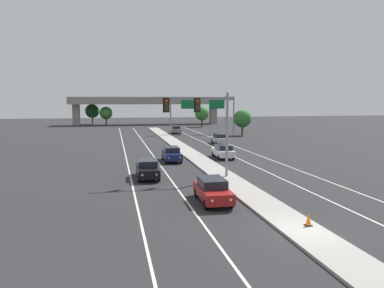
{
  "coord_description": "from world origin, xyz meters",
  "views": [
    {
      "loc": [
        -9.34,
        -16.58,
        6.68
      ],
      "look_at": [
        -3.2,
        12.33,
        3.2
      ],
      "focal_mm": 34.63,
      "sensor_mm": 36.0,
      "label": 1
    }
  ],
  "objects_px": {
    "highway_sign_gantry": "(203,103)",
    "car_oncoming_navy": "(172,154)",
    "car_receding_white": "(223,151)",
    "tree_far_right_b": "(242,119)",
    "car_oncoming_red": "(213,190)",
    "tree_far_right_c": "(202,113)",
    "tree_far_left_a": "(92,111)",
    "overhead_signal_mast": "(204,117)",
    "car_receding_grey": "(176,129)",
    "tree_far_left_b": "(106,113)",
    "car_receding_silver": "(220,139)",
    "traffic_cone_median_nose": "(308,219)",
    "car_oncoming_black": "(147,169)"
  },
  "relations": [
    {
      "from": "car_receding_grey",
      "to": "car_oncoming_red",
      "type": "bearing_deg",
      "value": -96.73
    },
    {
      "from": "tree_far_left_a",
      "to": "tree_far_left_b",
      "type": "xyz_separation_m",
      "value": [
        3.83,
        -3.99,
        -0.48
      ]
    },
    {
      "from": "car_receding_white",
      "to": "traffic_cone_median_nose",
      "type": "xyz_separation_m",
      "value": [
        -2.55,
        -23.95,
        -0.31
      ]
    },
    {
      "from": "tree_far_left_b",
      "to": "tree_far_right_b",
      "type": "relative_size",
      "value": 1.01
    },
    {
      "from": "overhead_signal_mast",
      "to": "car_oncoming_navy",
      "type": "height_order",
      "value": "overhead_signal_mast"
    },
    {
      "from": "car_oncoming_black",
      "to": "tree_far_right_b",
      "type": "relative_size",
      "value": 0.91
    },
    {
      "from": "car_oncoming_red",
      "to": "tree_far_right_c",
      "type": "height_order",
      "value": "tree_far_right_c"
    },
    {
      "from": "car_oncoming_red",
      "to": "traffic_cone_median_nose",
      "type": "height_order",
      "value": "car_oncoming_red"
    },
    {
      "from": "tree_far_left_a",
      "to": "tree_far_right_c",
      "type": "xyz_separation_m",
      "value": [
        27.84,
        -16.59,
        -0.33
      ]
    },
    {
      "from": "car_receding_white",
      "to": "car_receding_silver",
      "type": "bearing_deg",
      "value": 75.38
    },
    {
      "from": "car_receding_grey",
      "to": "tree_far_left_b",
      "type": "xyz_separation_m",
      "value": [
        -14.29,
        30.07,
        2.43
      ]
    },
    {
      "from": "overhead_signal_mast",
      "to": "car_receding_grey",
      "type": "xyz_separation_m",
      "value": [
        4.87,
        43.9,
        -4.46
      ]
    },
    {
      "from": "car_oncoming_black",
      "to": "highway_sign_gantry",
      "type": "distance_m",
      "value": 43.51
    },
    {
      "from": "tree_far_left_b",
      "to": "tree_far_left_a",
      "type": "bearing_deg",
      "value": 133.82
    },
    {
      "from": "car_receding_white",
      "to": "car_receding_grey",
      "type": "height_order",
      "value": "same"
    },
    {
      "from": "overhead_signal_mast",
      "to": "traffic_cone_median_nose",
      "type": "height_order",
      "value": "overhead_signal_mast"
    },
    {
      "from": "tree_far_left_b",
      "to": "car_oncoming_black",
      "type": "bearing_deg",
      "value": -86.26
    },
    {
      "from": "car_oncoming_black",
      "to": "highway_sign_gantry",
      "type": "bearing_deg",
      "value": 70.0
    },
    {
      "from": "overhead_signal_mast",
      "to": "tree_far_right_b",
      "type": "distance_m",
      "value": 40.69
    },
    {
      "from": "car_oncoming_red",
      "to": "tree_far_left_b",
      "type": "relative_size",
      "value": 0.9
    },
    {
      "from": "car_oncoming_navy",
      "to": "tree_far_left_a",
      "type": "bearing_deg",
      "value": 99.99
    },
    {
      "from": "car_oncoming_black",
      "to": "tree_far_left_b",
      "type": "bearing_deg",
      "value": 93.74
    },
    {
      "from": "car_receding_white",
      "to": "tree_far_right_b",
      "type": "height_order",
      "value": "tree_far_right_b"
    },
    {
      "from": "car_oncoming_navy",
      "to": "overhead_signal_mast",
      "type": "bearing_deg",
      "value": -82.77
    },
    {
      "from": "car_receding_white",
      "to": "car_receding_grey",
      "type": "distance_m",
      "value": 33.13
    },
    {
      "from": "car_receding_silver",
      "to": "car_receding_grey",
      "type": "xyz_separation_m",
      "value": [
        -3.7,
        19.35,
        0.0
      ]
    },
    {
      "from": "highway_sign_gantry",
      "to": "car_oncoming_navy",
      "type": "bearing_deg",
      "value": -109.45
    },
    {
      "from": "tree_far_right_c",
      "to": "tree_far_right_b",
      "type": "bearing_deg",
      "value": -85.0
    },
    {
      "from": "car_oncoming_black",
      "to": "car_oncoming_red",
      "type": "bearing_deg",
      "value": -67.78
    },
    {
      "from": "traffic_cone_median_nose",
      "to": "car_receding_grey",
      "type": "bearing_deg",
      "value": 87.55
    },
    {
      "from": "overhead_signal_mast",
      "to": "car_receding_white",
      "type": "distance_m",
      "value": 12.68
    },
    {
      "from": "car_oncoming_navy",
      "to": "tree_far_left_b",
      "type": "xyz_separation_m",
      "value": [
        -8.17,
        64.17,
        2.43
      ]
    },
    {
      "from": "overhead_signal_mast",
      "to": "tree_far_left_b",
      "type": "xyz_separation_m",
      "value": [
        -9.42,
        73.97,
        -2.04
      ]
    },
    {
      "from": "car_oncoming_black",
      "to": "car_receding_grey",
      "type": "bearing_deg",
      "value": 77.36
    },
    {
      "from": "traffic_cone_median_nose",
      "to": "car_receding_silver",
      "type": "bearing_deg",
      "value": 80.74
    },
    {
      "from": "car_oncoming_navy",
      "to": "car_receding_white",
      "type": "distance_m",
      "value": 6.3
    },
    {
      "from": "car_receding_silver",
      "to": "tree_far_right_c",
      "type": "bearing_deg",
      "value": 80.72
    },
    {
      "from": "car_oncoming_red",
      "to": "car_receding_silver",
      "type": "relative_size",
      "value": 1.0
    },
    {
      "from": "tree_far_right_c",
      "to": "car_receding_grey",
      "type": "bearing_deg",
      "value": -119.08
    },
    {
      "from": "car_receding_silver",
      "to": "highway_sign_gantry",
      "type": "xyz_separation_m",
      "value": [
        1.52,
        17.38,
        5.34
      ]
    },
    {
      "from": "car_oncoming_red",
      "to": "tree_far_left_a",
      "type": "height_order",
      "value": "tree_far_left_a"
    },
    {
      "from": "tree_far_left_b",
      "to": "car_receding_silver",
      "type": "bearing_deg",
      "value": -69.99
    },
    {
      "from": "overhead_signal_mast",
      "to": "highway_sign_gantry",
      "type": "bearing_deg",
      "value": 76.46
    },
    {
      "from": "overhead_signal_mast",
      "to": "car_oncoming_navy",
      "type": "distance_m",
      "value": 10.84
    },
    {
      "from": "highway_sign_gantry",
      "to": "tree_far_right_c",
      "type": "height_order",
      "value": "highway_sign_gantry"
    },
    {
      "from": "car_receding_silver",
      "to": "tree_far_left_b",
      "type": "distance_m",
      "value": 52.66
    },
    {
      "from": "car_receding_silver",
      "to": "highway_sign_gantry",
      "type": "bearing_deg",
      "value": 85.0
    },
    {
      "from": "car_oncoming_black",
      "to": "overhead_signal_mast",
      "type": "bearing_deg",
      "value": -16.14
    },
    {
      "from": "traffic_cone_median_nose",
      "to": "tree_far_right_c",
      "type": "bearing_deg",
      "value": 80.73
    },
    {
      "from": "tree_far_right_b",
      "to": "car_oncoming_navy",
      "type": "bearing_deg",
      "value": -123.41
    }
  ]
}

